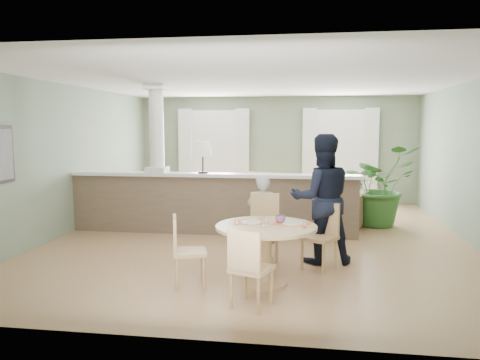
% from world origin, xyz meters
% --- Properties ---
extents(ground, '(8.00, 8.00, 0.00)m').
position_xyz_m(ground, '(0.00, 0.00, 0.00)').
color(ground, tan).
rests_on(ground, ground).
extents(room_shell, '(7.02, 8.02, 2.71)m').
position_xyz_m(room_shell, '(-0.03, 0.63, 1.81)').
color(room_shell, gray).
rests_on(room_shell, ground).
extents(pony_wall, '(5.32, 0.38, 2.70)m').
position_xyz_m(pony_wall, '(-0.99, 0.20, 0.71)').
color(pony_wall, brown).
rests_on(pony_wall, ground).
extents(sofa, '(3.47, 2.21, 0.94)m').
position_xyz_m(sofa, '(0.35, 1.60, 0.47)').
color(sofa, olive).
rests_on(sofa, ground).
extents(houseplant, '(1.87, 1.82, 1.58)m').
position_xyz_m(houseplant, '(2.20, 1.42, 0.79)').
color(houseplant, '#2F6327').
rests_on(houseplant, ground).
extents(dining_table, '(1.23, 1.23, 0.84)m').
position_xyz_m(dining_table, '(0.33, -2.40, 0.59)').
color(dining_table, tan).
rests_on(dining_table, ground).
extents(chair_far_boy, '(0.53, 0.53, 0.99)m').
position_xyz_m(chair_far_boy, '(0.19, -1.49, 0.55)').
color(chair_far_boy, tan).
rests_on(chair_far_boy, ground).
extents(chair_far_man, '(0.56, 0.56, 0.90)m').
position_xyz_m(chair_far_man, '(1.03, -1.61, 0.50)').
color(chair_far_man, tan).
rests_on(chair_far_man, ground).
extents(chair_near, '(0.51, 0.51, 0.87)m').
position_xyz_m(chair_near, '(0.21, -3.20, 0.48)').
color(chair_near, tan).
rests_on(chair_near, ground).
extents(chair_side, '(0.49, 0.49, 0.87)m').
position_xyz_m(chair_side, '(-0.65, -2.60, 0.48)').
color(chair_side, tan).
rests_on(chair_side, ground).
extents(child_person, '(0.46, 0.30, 1.25)m').
position_xyz_m(child_person, '(0.16, -1.22, 0.62)').
color(child_person, '#A6A6AB').
rests_on(child_person, ground).
extents(man_person, '(1.01, 0.86, 1.84)m').
position_xyz_m(man_person, '(1.02, -1.32, 0.92)').
color(man_person, black).
rests_on(man_person, ground).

